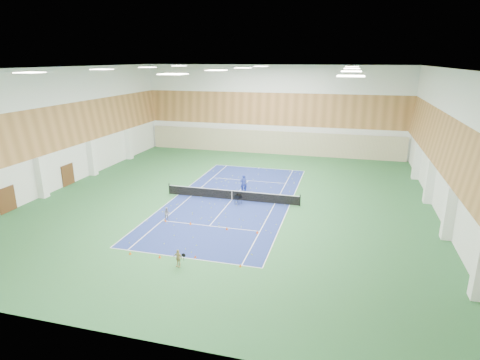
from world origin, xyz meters
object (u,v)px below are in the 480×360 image
tennis_net (232,194)px  child_apron (178,258)px  child_court (167,214)px  ball_cart (238,199)px  coach (244,184)px

tennis_net → child_apron: 13.05m
child_court → child_apron: size_ratio=0.91×
tennis_net → ball_cart: bearing=-47.7°
tennis_net → child_court: 7.20m
ball_cart → child_court: bearing=-114.0°
tennis_net → ball_cart: tennis_net is taller
ball_cart → tennis_net: bearing=150.4°
coach → child_court: coach is taller
child_court → ball_cart: 6.95m
child_apron → ball_cart: bearing=97.8°
coach → child_court: bearing=45.0°
child_apron → ball_cart: child_apron is taller
child_apron → coach: bearing=100.0°
child_court → tennis_net: bearing=24.3°
child_apron → ball_cart: 12.09m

